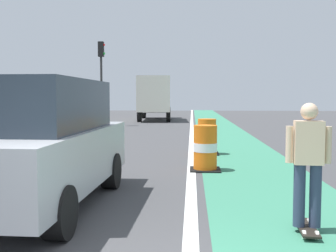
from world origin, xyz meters
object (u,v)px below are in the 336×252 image
object	(u,v)px
parked_suv_nearest	(40,143)
delivery_truck_down_block	(155,96)
skateboarder_on_lane	(308,163)
traffic_light_corner	(101,68)
traffic_barrel_mid	(207,137)
traffic_barrel_front	(205,148)

from	to	relation	value
parked_suv_nearest	delivery_truck_down_block	world-z (taller)	delivery_truck_down_block
skateboarder_on_lane	delivery_truck_down_block	size ratio (longest dim) A/B	0.22
skateboarder_on_lane	delivery_truck_down_block	distance (m)	26.21
delivery_truck_down_block	traffic_light_corner	bearing A→B (deg)	-112.22
parked_suv_nearest	traffic_barrel_mid	xyz separation A→B (m)	(2.88, 6.26, -0.50)
traffic_barrel_front	delivery_truck_down_block	xyz separation A→B (m)	(-3.15, 21.39, 1.31)
traffic_barrel_mid	traffic_light_corner	bearing A→B (deg)	116.34
parked_suv_nearest	delivery_truck_down_block	xyz separation A→B (m)	(-0.42, 24.84, 0.81)
parked_suv_nearest	traffic_barrel_mid	distance (m)	6.91
parked_suv_nearest	delivery_truck_down_block	bearing A→B (deg)	90.96
skateboarder_on_lane	traffic_light_corner	distance (m)	20.69
delivery_truck_down_block	traffic_barrel_mid	bearing A→B (deg)	-79.94
skateboarder_on_lane	parked_suv_nearest	distance (m)	4.04
traffic_light_corner	delivery_truck_down_block	bearing A→B (deg)	67.78
skateboarder_on_lane	parked_suv_nearest	world-z (taller)	parked_suv_nearest
traffic_barrel_front	delivery_truck_down_block	bearing A→B (deg)	98.38
skateboarder_on_lane	traffic_barrel_mid	size ratio (longest dim) A/B	1.55
traffic_barrel_mid	delivery_truck_down_block	world-z (taller)	delivery_truck_down_block
traffic_barrel_mid	delivery_truck_down_block	size ratio (longest dim) A/B	0.14
delivery_truck_down_block	traffic_light_corner	distance (m)	7.25
skateboarder_on_lane	parked_suv_nearest	size ratio (longest dim) A/B	0.36
parked_suv_nearest	traffic_light_corner	world-z (taller)	traffic_light_corner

